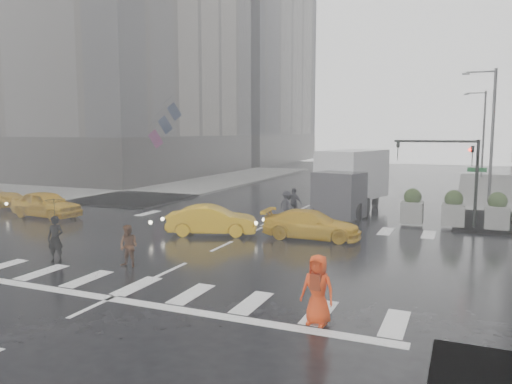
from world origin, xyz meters
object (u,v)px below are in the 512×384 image
at_px(traffic_signal_pole, 456,165).
at_px(pedestrian_brown, 129,246).
at_px(pedestrian_orange, 318,289).
at_px(taxi_mid, 212,220).
at_px(box_truck, 349,180).
at_px(taxi_front, 46,204).

height_order(traffic_signal_pole, pedestrian_brown, traffic_signal_pole).
xyz_separation_m(pedestrian_orange, taxi_mid, (-7.70, 8.80, -0.21)).
height_order(pedestrian_orange, taxi_mid, pedestrian_orange).
bearing_deg(traffic_signal_pole, taxi_mid, -150.31).
distance_m(traffic_signal_pole, pedestrian_brown, 16.40).
height_order(pedestrian_brown, taxi_mid, pedestrian_brown).
bearing_deg(taxi_mid, pedestrian_brown, 159.16).
bearing_deg(box_truck, taxi_mid, -101.47).
height_order(taxi_front, box_truck, box_truck).
distance_m(pedestrian_brown, pedestrian_orange, 8.22).
xyz_separation_m(traffic_signal_pole, taxi_mid, (-10.54, -6.01, -2.52)).
relative_size(pedestrian_brown, pedestrian_orange, 0.85).
distance_m(pedestrian_orange, taxi_front, 20.92).
relative_size(pedestrian_orange, box_truck, 0.26).
xyz_separation_m(traffic_signal_pole, pedestrian_orange, (-2.84, -14.81, -2.31)).
relative_size(pedestrian_brown, taxi_front, 0.35).
distance_m(pedestrian_orange, taxi_mid, 11.70).
xyz_separation_m(pedestrian_brown, pedestrian_orange, (7.80, -2.58, 0.14)).
xyz_separation_m(traffic_signal_pole, pedestrian_brown, (-10.64, -12.23, -2.45)).
distance_m(traffic_signal_pole, taxi_front, 22.34).
bearing_deg(pedestrian_brown, taxi_front, 147.54).
xyz_separation_m(pedestrian_brown, taxi_mid, (0.10, 6.23, -0.07)).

